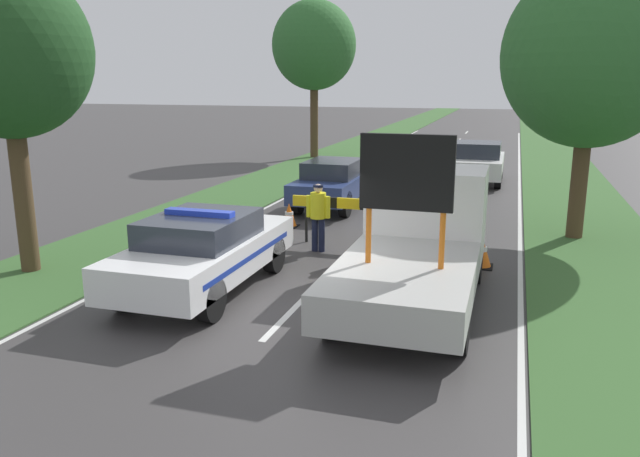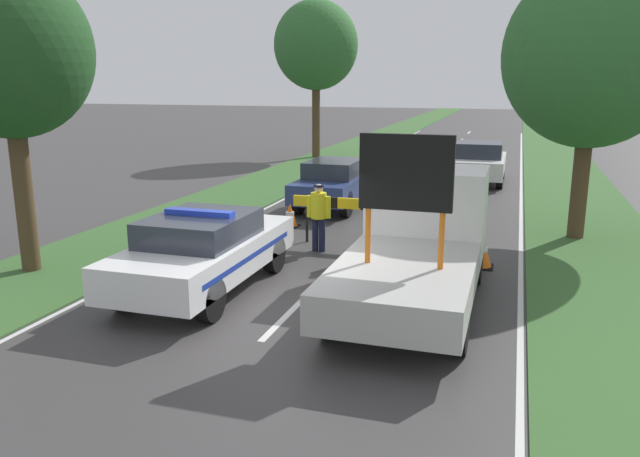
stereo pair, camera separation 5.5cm
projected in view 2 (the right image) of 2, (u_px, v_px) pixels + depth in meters
name	position (u px, v px, depth m)	size (l,w,h in m)	color
ground_plane	(289.00, 313.00, 10.76)	(160.00, 160.00, 0.00)	#3D3A3A
lane_markings	(411.00, 190.00, 22.67)	(7.72, 55.19, 0.01)	silver
grass_verge_left	(324.00, 160.00, 30.92)	(3.25, 120.00, 0.03)	#38602D
grass_verge_right	(562.00, 170.00, 27.69)	(3.25, 120.00, 0.03)	#38602D
police_car	(204.00, 250.00, 11.77)	(1.91, 4.71, 1.58)	white
work_truck	(418.00, 240.00, 11.29)	(2.20, 5.35, 3.12)	white
road_barrier	(361.00, 207.00, 14.86)	(3.39, 0.08, 1.16)	black
police_officer	(319.00, 212.00, 14.41)	(0.57, 0.36, 1.60)	#191E38
pedestrian_civilian	(379.00, 215.00, 13.80)	(0.61, 0.39, 1.71)	brown
traffic_cone_near_police	(290.00, 215.00, 17.00)	(0.47, 0.47, 0.65)	black
traffic_cone_centre_front	(482.00, 251.00, 13.31)	(0.52, 0.52, 0.71)	black
traffic_cone_near_truck	(346.00, 265.00, 12.56)	(0.42, 0.42, 0.58)	black
traffic_cone_behind_barrier	(267.00, 239.00, 14.77)	(0.35, 0.35, 0.49)	black
queued_car_hatch_blue	(335.00, 182.00, 19.51)	(1.71, 4.37, 1.49)	navy
queued_car_van_white	(479.00, 162.00, 24.20)	(1.94, 4.11, 1.58)	silver
roadside_tree_near_left	(593.00, 56.00, 14.79)	(4.21, 4.21, 6.70)	#4C3823
roadside_tree_near_right	(8.00, 52.00, 12.11)	(3.25, 3.25, 6.18)	#4C3823
roadside_tree_mid_left	(316.00, 46.00, 30.92)	(4.18, 4.18, 7.78)	#4C3823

